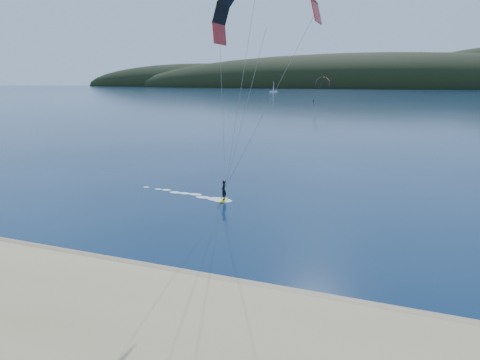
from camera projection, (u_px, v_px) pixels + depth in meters
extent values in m
plane|color=#071C38|center=(118.00, 315.00, 21.21)|extent=(1800.00, 1800.00, 0.00)
cube|color=olive|center=(164.00, 276.00, 25.29)|extent=(220.00, 2.50, 0.10)
ellipsoid|color=black|center=(363.00, 88.00, 693.65)|extent=(840.00, 280.00, 110.00)
ellipsoid|color=black|center=(199.00, 86.00, 862.17)|extent=(520.00, 220.00, 90.00)
cube|color=#CCE81B|center=(224.00, 200.00, 41.31)|extent=(0.77, 1.67, 0.09)
imported|color=black|center=(224.00, 190.00, 41.07)|extent=(0.59, 0.79, 1.98)
cylinder|color=gray|center=(243.00, 119.00, 35.54)|extent=(0.02, 0.02, 15.83)
cube|color=#CCE81B|center=(314.00, 103.00, 223.28)|extent=(1.16, 1.41, 0.08)
imported|color=black|center=(314.00, 101.00, 223.08)|extent=(1.01, 1.06, 1.72)
cylinder|color=gray|center=(318.00, 92.00, 218.53)|extent=(0.02, 0.02, 11.08)
cube|color=white|center=(273.00, 92.00, 427.80)|extent=(8.02, 5.00, 1.34)
cylinder|color=white|center=(273.00, 86.00, 426.60)|extent=(0.19, 0.19, 10.50)
cube|color=white|center=(274.00, 86.00, 427.80)|extent=(0.92, 2.34, 7.64)
cube|color=white|center=(273.00, 88.00, 425.63)|extent=(0.72, 1.81, 4.77)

